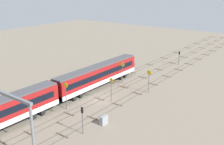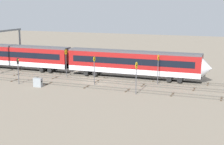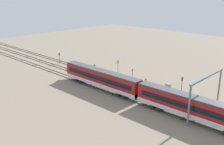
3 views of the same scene
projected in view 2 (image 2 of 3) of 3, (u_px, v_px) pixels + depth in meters
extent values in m
plane|color=gray|center=(97.00, 81.00, 58.41)|extent=(187.95, 187.95, 0.00)
cube|color=#59544C|center=(85.00, 87.00, 53.79)|extent=(171.95, 0.07, 0.16)
cube|color=#59544C|center=(89.00, 85.00, 55.11)|extent=(171.95, 0.07, 0.16)
cube|color=#473828|center=(15.00, 80.00, 59.14)|extent=(0.24, 2.40, 0.08)
cube|color=#473828|center=(50.00, 83.00, 56.80)|extent=(0.24, 2.40, 0.08)
cube|color=#473828|center=(87.00, 87.00, 54.46)|extent=(0.24, 2.40, 0.08)
cube|color=#473828|center=(128.00, 90.00, 52.12)|extent=(0.24, 2.40, 0.08)
cube|color=#473828|center=(172.00, 94.00, 49.78)|extent=(0.24, 2.40, 0.08)
cube|color=#473828|center=(221.00, 99.00, 47.44)|extent=(0.24, 2.40, 0.08)
cube|color=#59544C|center=(96.00, 82.00, 57.73)|extent=(171.95, 0.07, 0.16)
cube|color=#59544C|center=(99.00, 80.00, 59.05)|extent=(171.95, 0.07, 0.16)
cube|color=#473828|center=(17.00, 74.00, 63.97)|extent=(0.24, 2.40, 0.08)
cube|color=#473828|center=(55.00, 78.00, 61.19)|extent=(0.24, 2.40, 0.08)
cube|color=#473828|center=(97.00, 81.00, 58.40)|extent=(0.24, 2.40, 0.08)
cube|color=#473828|center=(143.00, 85.00, 55.61)|extent=(0.24, 2.40, 0.08)
cube|color=#473828|center=(194.00, 89.00, 52.83)|extent=(0.24, 2.40, 0.08)
cube|color=#59544C|center=(105.00, 77.00, 61.67)|extent=(171.95, 0.07, 0.16)
cube|color=#59544C|center=(108.00, 75.00, 62.99)|extent=(171.95, 0.07, 0.16)
cube|color=#473828|center=(23.00, 70.00, 68.50)|extent=(0.24, 2.40, 0.08)
cube|color=#473828|center=(63.00, 73.00, 65.42)|extent=(0.24, 2.40, 0.08)
cube|color=#473828|center=(106.00, 76.00, 62.34)|extent=(0.24, 2.40, 0.08)
cube|color=#473828|center=(154.00, 80.00, 59.26)|extent=(0.24, 2.40, 0.08)
cube|color=#473828|center=(208.00, 84.00, 56.18)|extent=(0.24, 2.40, 0.08)
cube|color=maroon|center=(133.00, 63.00, 60.08)|extent=(24.00, 2.90, 3.60)
cube|color=silver|center=(133.00, 70.00, 60.34)|extent=(24.00, 2.94, 0.90)
cube|color=#4C4C51|center=(133.00, 52.00, 59.69)|extent=(24.00, 2.50, 0.30)
cube|color=black|center=(130.00, 62.00, 58.65)|extent=(22.00, 0.04, 1.10)
cube|color=black|center=(135.00, 59.00, 61.33)|extent=(22.00, 0.04, 1.10)
cylinder|color=black|center=(89.00, 72.00, 63.44)|extent=(0.90, 2.70, 0.90)
cylinder|color=black|center=(97.00, 73.00, 62.83)|extent=(0.90, 2.70, 0.90)
cylinder|color=black|center=(170.00, 78.00, 58.21)|extent=(0.90, 2.70, 0.90)
cylinder|color=black|center=(181.00, 79.00, 57.60)|extent=(0.90, 2.70, 0.90)
cube|color=maroon|center=(15.00, 56.00, 68.52)|extent=(24.00, 2.90, 3.60)
cube|color=silver|center=(16.00, 62.00, 68.78)|extent=(24.00, 2.94, 0.90)
cube|color=#4C4C51|center=(15.00, 46.00, 68.13)|extent=(24.00, 2.50, 0.30)
cube|color=black|center=(11.00, 54.00, 67.09)|extent=(22.00, 0.04, 1.10)
cube|color=black|center=(19.00, 52.00, 69.77)|extent=(22.00, 0.04, 1.10)
cylinder|color=black|center=(45.00, 69.00, 66.65)|extent=(0.90, 2.70, 0.90)
cylinder|color=black|center=(53.00, 69.00, 66.04)|extent=(0.90, 2.70, 0.90)
cone|color=silver|center=(207.00, 68.00, 55.76)|extent=(1.60, 3.24, 3.24)
cylinder|color=slate|center=(20.00, 49.00, 70.70)|extent=(0.36, 0.36, 7.82)
cylinder|color=#4C4C51|center=(66.00, 63.00, 61.95)|extent=(0.12, 0.12, 4.91)
cylinder|color=yellow|center=(66.00, 52.00, 61.54)|extent=(0.05, 0.91, 0.91)
cube|color=black|center=(66.00, 52.00, 61.53)|extent=(0.02, 0.41, 0.12)
cylinder|color=#4C4C51|center=(136.00, 78.00, 49.49)|extent=(0.12, 0.12, 4.79)
cylinder|color=yellow|center=(137.00, 65.00, 49.10)|extent=(0.05, 1.04, 1.04)
cube|color=black|center=(137.00, 65.00, 49.09)|extent=(0.02, 0.47, 0.12)
cylinder|color=#4C4C51|center=(94.00, 71.00, 55.42)|extent=(0.12, 0.12, 4.65)
cylinder|color=yellow|center=(94.00, 59.00, 55.02)|extent=(0.05, 0.81, 0.81)
cube|color=black|center=(94.00, 59.00, 55.01)|extent=(0.02, 0.36, 0.12)
cylinder|color=#4C4C51|center=(158.00, 70.00, 56.02)|extent=(0.12, 0.12, 4.86)
cylinder|color=yellow|center=(158.00, 58.00, 55.62)|extent=(0.05, 1.05, 1.05)
cube|color=black|center=(159.00, 58.00, 55.61)|extent=(0.02, 0.47, 0.12)
cylinder|color=#4C4C51|center=(18.00, 74.00, 56.13)|extent=(0.14, 0.14, 3.40)
cube|color=black|center=(18.00, 61.00, 55.71)|extent=(0.20, 0.32, 0.90)
sphere|color=yellow|center=(18.00, 60.00, 55.63)|extent=(0.20, 0.20, 0.20)
sphere|color=#262626|center=(18.00, 62.00, 55.71)|extent=(0.20, 0.20, 0.20)
cube|color=gray|center=(38.00, 82.00, 54.28)|extent=(1.42, 0.61, 1.45)
cube|color=#333333|center=(42.00, 82.00, 53.99)|extent=(0.02, 0.43, 0.24)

